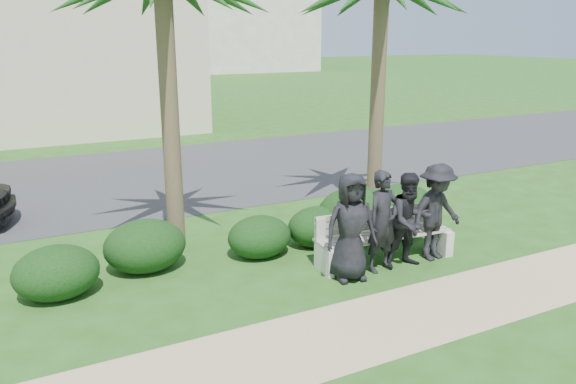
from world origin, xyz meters
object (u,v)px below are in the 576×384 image
(man_a, at_px, (351,227))
(man_b, at_px, (383,221))
(man_c, at_px, (410,220))
(man_d, at_px, (436,212))
(park_bench, at_px, (384,239))

(man_a, height_order, man_b, man_a)
(man_b, distance_m, man_c, 0.51)
(man_b, xyz_separation_m, man_c, (0.51, -0.07, -0.04))
(man_b, xyz_separation_m, man_d, (1.13, -0.02, 0.00))
(park_bench, height_order, man_b, man_b)
(man_a, xyz_separation_m, man_c, (1.17, -0.03, -0.06))
(park_bench, distance_m, man_d, 1.02)
(man_c, bearing_deg, park_bench, 124.95)
(man_b, relative_size, man_d, 1.00)
(park_bench, distance_m, man_a, 1.12)
(man_a, bearing_deg, man_c, 8.17)
(man_c, height_order, man_d, man_d)
(man_a, height_order, man_c, man_a)
(park_bench, xyz_separation_m, man_d, (0.85, -0.32, 0.47))
(man_d, bearing_deg, man_c, 178.08)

